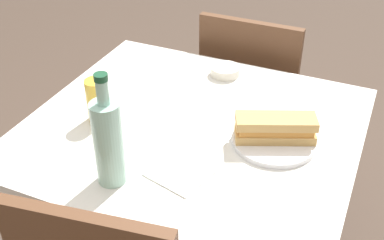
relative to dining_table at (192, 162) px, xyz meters
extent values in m
cube|color=silver|center=(0.00, 0.00, 0.12)|extent=(0.92, 0.84, 0.03)
cylinder|color=#262628|center=(-0.40, 0.36, -0.26)|extent=(0.06, 0.06, 0.73)
cylinder|color=#262628|center=(0.40, 0.36, -0.26)|extent=(0.06, 0.06, 0.73)
cube|color=brown|center=(0.00, 0.70, -0.16)|extent=(0.40, 0.40, 0.02)
cube|color=brown|center=(0.00, 0.51, 0.05)|extent=(0.38, 0.03, 0.40)
cylinder|color=brown|center=(0.18, 0.88, -0.40)|extent=(0.04, 0.04, 0.46)
cylinder|color=brown|center=(-0.18, 0.88, -0.40)|extent=(0.04, 0.04, 0.46)
cylinder|color=brown|center=(0.18, 0.52, -0.40)|extent=(0.04, 0.04, 0.46)
cylinder|color=brown|center=(-0.18, 0.52, -0.40)|extent=(0.04, 0.04, 0.46)
cylinder|color=white|center=(0.24, 0.02, 0.14)|extent=(0.23, 0.23, 0.01)
cube|color=tan|center=(0.24, 0.02, 0.16)|extent=(0.22, 0.15, 0.02)
cube|color=#CC8438|center=(0.24, 0.02, 0.18)|extent=(0.20, 0.13, 0.02)
cube|color=tan|center=(0.24, 0.02, 0.20)|extent=(0.22, 0.15, 0.02)
cube|color=silver|center=(0.25, 0.09, 0.15)|extent=(0.09, 0.07, 0.00)
cube|color=#59331E|center=(0.18, 0.03, 0.15)|extent=(0.07, 0.06, 0.01)
cylinder|color=#99C6B7|center=(-0.09, -0.29, 0.24)|extent=(0.07, 0.07, 0.22)
cylinder|color=#99C6B7|center=(-0.09, -0.29, 0.38)|extent=(0.03, 0.03, 0.06)
cylinder|color=#19472D|center=(-0.09, -0.29, 0.42)|extent=(0.03, 0.03, 0.02)
cylinder|color=gold|center=(-0.26, -0.08, 0.20)|extent=(0.06, 0.06, 0.13)
cylinder|color=silver|center=(-0.02, 0.32, 0.15)|extent=(0.10, 0.10, 0.03)
cube|color=white|center=(0.06, -0.20, 0.14)|extent=(0.17, 0.17, 0.00)
camera|label=1|loc=(0.46, -1.05, 0.94)|focal=46.13mm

